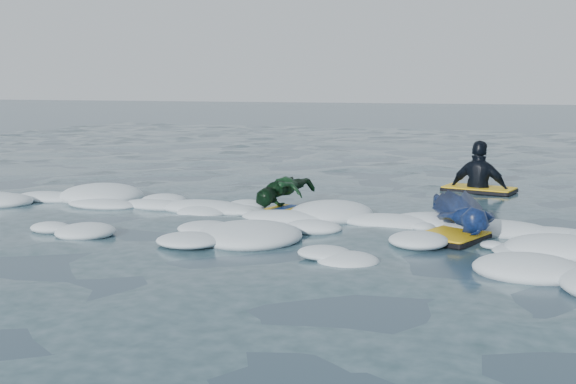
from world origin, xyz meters
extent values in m
plane|color=#182F39|center=(0.00, 0.00, 0.00)|extent=(120.00, 120.00, 0.00)
cube|color=black|center=(3.00, 1.12, 0.04)|extent=(0.99, 1.30, 0.06)
cube|color=yellow|center=(3.00, 1.12, 0.08)|extent=(0.95, 1.27, 0.02)
imported|color=navy|center=(3.00, 1.37, 0.26)|extent=(1.13, 1.85, 0.42)
cube|color=black|center=(0.50, 1.85, 0.03)|extent=(0.61, 0.89, 0.04)
cube|color=yellow|center=(0.50, 1.85, 0.06)|extent=(0.59, 0.87, 0.01)
cube|color=#1844B5|center=(0.50, 1.85, 0.07)|extent=(0.31, 0.79, 0.00)
imported|color=#0E3314|center=(0.50, 2.05, 0.26)|extent=(0.74, 1.28, 0.46)
cube|color=black|center=(2.81, 4.88, 0.04)|extent=(1.23, 0.83, 0.06)
cube|color=yellow|center=(2.81, 4.88, 0.08)|extent=(1.20, 0.80, 0.02)
imported|color=black|center=(2.81, 4.88, 0.00)|extent=(1.05, 0.57, 1.70)
camera|label=1|loc=(4.04, -7.15, 1.75)|focal=45.00mm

